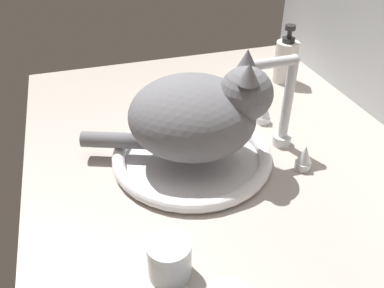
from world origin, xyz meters
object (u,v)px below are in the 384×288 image
object	(u,v)px
faucet	(282,111)
metal_jar	(169,258)
sink_basin	(192,156)
soap_pump_bottle	(286,60)
cat	(200,115)

from	to	relation	value
faucet	metal_jar	xyz separation A→B (cm)	(25.05, -30.15, -4.97)
sink_basin	metal_jar	world-z (taller)	metal_jar
sink_basin	metal_jar	size ratio (longest dim) A/B	4.91
metal_jar	soap_pump_bottle	bearing A→B (deg)	138.85
soap_pump_bottle	metal_jar	xyz separation A→B (cm)	(52.33, -45.72, -2.79)
sink_basin	metal_jar	distance (cm)	27.44
cat	metal_jar	size ratio (longest dim) A/B	5.56
sink_basin	cat	size ratio (longest dim) A/B	0.88
cat	soap_pump_bottle	xyz separation A→B (cm)	(-27.81, 33.29, -4.87)
faucet	metal_jar	world-z (taller)	faucet
cat	soap_pump_bottle	distance (cm)	43.65
sink_basin	soap_pump_bottle	xyz separation A→B (cm)	(-27.28, 34.69, 4.80)
sink_basin	soap_pump_bottle	world-z (taller)	soap_pump_bottle
cat	sink_basin	bearing A→B (deg)	-110.69
sink_basin	soap_pump_bottle	distance (cm)	44.40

